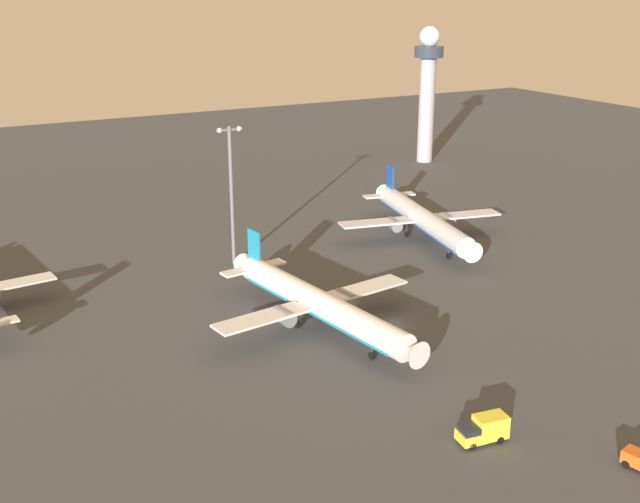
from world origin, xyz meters
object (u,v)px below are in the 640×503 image
at_px(control_tower, 428,85).
at_px(catering_truck, 484,429).
at_px(apron_light_east, 231,187).
at_px(airplane_near_gate, 317,303).
at_px(airplane_taxiway_distant, 422,219).

height_order(control_tower, catering_truck, control_tower).
bearing_deg(apron_light_east, airplane_near_gate, -90.20).
relative_size(airplane_taxiway_distant, apron_light_east, 1.71).
xyz_separation_m(airplane_near_gate, apron_light_east, (0.11, 32.17, 10.24)).
relative_size(control_tower, apron_light_east, 1.49).
distance_m(control_tower, apron_light_east, 97.90).
bearing_deg(airplane_taxiway_distant, airplane_near_gate, 47.71).
relative_size(airplane_near_gate, catering_truck, 7.15).
distance_m(control_tower, airplane_near_gate, 119.94).
distance_m(control_tower, catering_truck, 146.48).
relative_size(control_tower, catering_truck, 6.32).
distance_m(airplane_taxiway_distant, catering_truck, 72.77).
bearing_deg(airplane_near_gate, apron_light_east, -98.54).
distance_m(airplane_taxiway_distant, apron_light_east, 39.90).
height_order(control_tower, airplane_taxiway_distant, control_tower).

